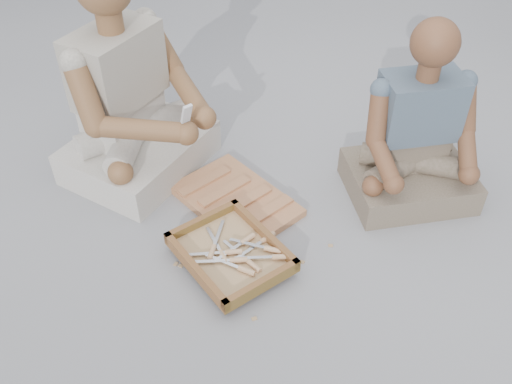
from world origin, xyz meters
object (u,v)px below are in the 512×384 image
Objects in this scene: companion at (415,142)px; carved_panel at (236,200)px; tool_tray at (231,253)px; craftsman at (131,106)px.

carved_panel is at bearing -3.99° from companion.
carved_panel is 1.01× the size of tool_tray.
tool_tray is at bearing 18.88° from companion.
tool_tray is 0.84m from craftsman.
carved_panel is at bearing 90.46° from craftsman.
tool_tray reaches higher than carved_panel.
tool_tray is at bearing 66.90° from craftsman.
craftsman reaches higher than tool_tray.
craftsman is at bearing -175.09° from carved_panel.
carved_panel is 0.54× the size of craftsman.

